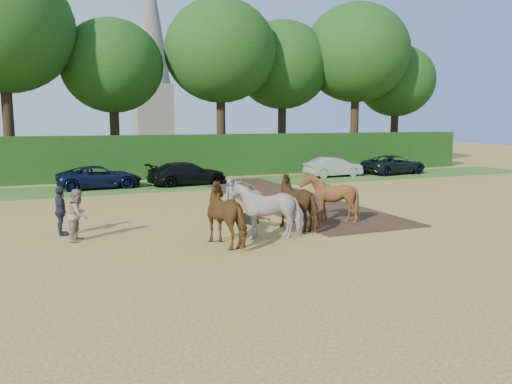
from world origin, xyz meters
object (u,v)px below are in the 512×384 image
Objects in this scene: spectator_near at (79,215)px; spectator_far at (61,211)px; plough_team at (283,205)px; parked_cars at (227,172)px; church at (151,49)px.

spectator_near is 1.00× the size of spectator_far.
plough_team reaches higher than spectator_near.
church is (2.97, 40.65, 13.04)m from parked_cars.
spectator_far is 0.06× the size of church.
parked_cars is (10.29, 12.05, -0.18)m from spectator_far.
spectator_near is 0.05× the size of parked_cars.
church is (12.72, 53.73, 12.86)m from spectator_near.
parked_cars is at bearing 78.86° from plough_team.
church is (5.82, 55.15, 12.74)m from plough_team.
parked_cars is at bearing -46.40° from spectator_far.
church reaches higher than spectator_near.
spectator_far is at bearing 51.03° from spectator_near.
spectator_near is at bearing -158.13° from spectator_far.
parked_cars is 42.79m from church.
church is at bearing 83.97° from plough_team.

